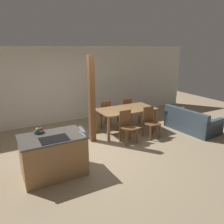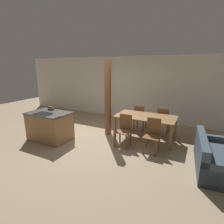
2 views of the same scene
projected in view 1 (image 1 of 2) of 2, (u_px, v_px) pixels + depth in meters
The scene contains 15 objects.
ground_plane at pixel (96, 151), 5.83m from camera, with size 16.00×16.00×0.00m, color #9E896B.
wall_back at pixel (62, 85), 7.83m from camera, with size 11.20×0.08×2.70m.
kitchen_island at pixel (53, 155), 4.67m from camera, with size 1.33×0.86×0.90m.
fruit_bowl at pixel (39, 131), 4.68m from camera, with size 0.21×0.21×0.12m.
wine_glass_near at pixel (85, 130), 4.47m from camera, with size 0.07×0.07×0.17m.
wine_glass_middle at pixel (83, 129), 4.55m from camera, with size 0.07×0.07×0.17m.
wine_glass_far at pixel (82, 128), 4.62m from camera, with size 0.07×0.07×0.17m.
wine_glass_end at pixel (80, 127), 4.69m from camera, with size 0.07×0.07×0.17m.
dining_table at pixel (126, 112), 7.01m from camera, with size 1.86×0.99×0.77m.
dining_chair_near_left at pixel (127, 126), 6.27m from camera, with size 0.40×0.40×0.93m.
dining_chair_near_right at pixel (150, 121), 6.65m from camera, with size 0.40×0.40×0.93m.
dining_chair_far_left at pixel (105, 113), 7.48m from camera, with size 0.40×0.40×0.93m.
dining_chair_far_right at pixel (125, 110), 7.86m from camera, with size 0.40×0.40×0.93m.
couch at pixel (191, 123), 7.24m from camera, with size 1.08×1.71×0.76m.
timber_post at pixel (92, 100), 6.14m from camera, with size 0.16×0.16×2.47m.
Camera 1 is at (-2.16, -4.85, 2.66)m, focal length 35.00 mm.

